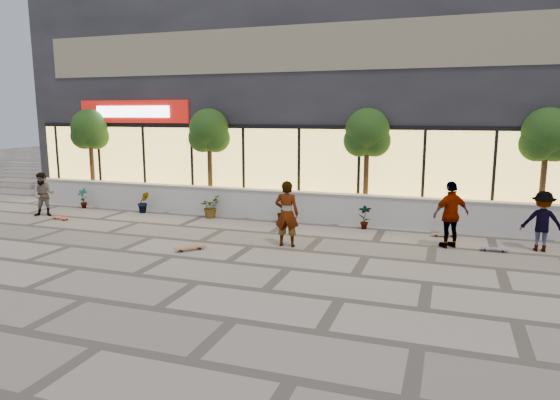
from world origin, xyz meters
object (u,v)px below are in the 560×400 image
(tree_east, at_px, (547,138))
(skateboard_center, at_px, (190,248))
(skater_right_far, at_px, (542,221))
(tree_west, at_px, (90,132))
(tree_mideast, at_px, (367,135))
(skateboard_right_near, at_px, (444,234))
(skater_left, at_px, (43,194))
(tree_midwest, at_px, (209,133))
(skater_center, at_px, (287,214))
(skateboard_left, at_px, (61,218))
(skateboard_right_far, at_px, (494,249))
(skater_right_near, at_px, (451,215))

(tree_east, bearing_deg, skateboard_center, -150.11)
(skater_right_far, bearing_deg, tree_west, -5.65)
(tree_west, bearing_deg, skateboard_center, -35.52)
(tree_mideast, height_order, skateboard_right_near, tree_mideast)
(skater_left, bearing_deg, tree_mideast, -10.25)
(tree_midwest, xyz_separation_m, skater_center, (4.45, -4.10, -2.05))
(skater_right_far, height_order, skateboard_left, skater_right_far)
(skateboard_right_near, bearing_deg, skateboard_right_far, -57.66)
(tree_midwest, distance_m, skateboard_right_far, 10.78)
(tree_mideast, bearing_deg, skateboard_center, -125.90)
(tree_mideast, xyz_separation_m, skateboard_right_far, (4.00, -2.79, -2.91))
(skater_left, relative_size, skateboard_left, 2.11)
(tree_west, bearing_deg, tree_mideast, 0.00)
(skater_center, xyz_separation_m, skater_right_near, (4.39, 1.36, 0.00))
(skater_center, height_order, skateboard_center, skater_center)
(skateboard_right_near, bearing_deg, skater_center, -161.85)
(skater_left, distance_m, skateboard_left, 1.31)
(skater_center, xyz_separation_m, skater_left, (-9.74, 1.13, -0.14))
(tree_east, height_order, skateboard_center, tree_east)
(skateboard_center, distance_m, skateboard_left, 6.68)
(skater_right_near, bearing_deg, skateboard_right_far, 143.42)
(tree_west, height_order, skater_right_near, tree_west)
(tree_west, xyz_separation_m, skater_left, (0.21, -2.96, -2.18))
(skater_left, bearing_deg, skateboard_right_far, -24.30)
(tree_mideast, xyz_separation_m, skater_right_near, (2.84, -2.74, -2.04))
(skateboard_center, relative_size, skateboard_right_far, 1.07)
(tree_east, bearing_deg, tree_mideast, 180.00)
(tree_west, distance_m, skateboard_left, 4.58)
(skater_right_far, bearing_deg, skateboard_right_near, -15.82)
(skateboard_center, bearing_deg, skateboard_right_far, -29.88)
(skateboard_right_near, relative_size, skateboard_right_far, 1.04)
(skater_right_near, height_order, skateboard_right_near, skater_right_near)
(skater_right_near, height_order, skateboard_left, skater_right_near)
(skater_right_far, xyz_separation_m, skateboard_right_near, (-2.52, 0.82, -0.76))
(skateboard_center, distance_m, skateboard_right_far, 8.34)
(skateboard_right_far, bearing_deg, skater_center, -168.46)
(skater_right_far, xyz_separation_m, skateboard_right_far, (-1.19, -0.47, -0.76))
(tree_midwest, height_order, skater_right_near, tree_midwest)
(skateboard_right_far, bearing_deg, tree_mideast, 143.39)
(skateboard_left, distance_m, skateboard_right_far, 14.27)
(skater_right_near, height_order, skater_right_far, skater_right_near)
(tree_midwest, relative_size, tree_east, 1.00)
(tree_mideast, xyz_separation_m, skater_left, (-11.29, -2.96, -2.18))
(tree_mideast, bearing_deg, skateboard_right_far, -34.88)
(skater_center, relative_size, skater_right_far, 1.13)
(tree_mideast, distance_m, tree_east, 5.50)
(skater_center, xyz_separation_m, skater_right_far, (6.74, 1.77, -0.11))
(skateboard_right_far, bearing_deg, skater_right_near, 175.87)
(tree_midwest, bearing_deg, skateboard_right_far, -15.58)
(skater_left, height_order, skater_right_far, skater_right_far)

